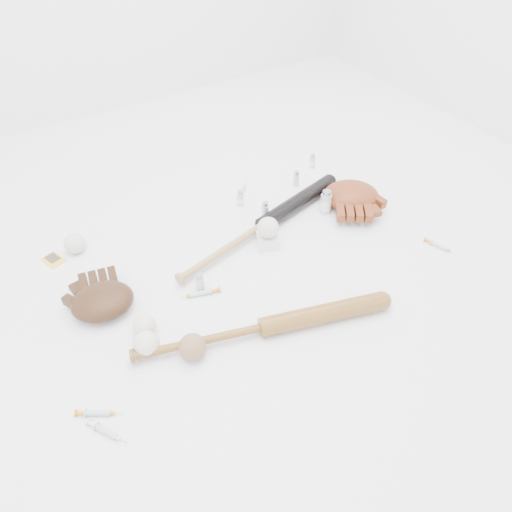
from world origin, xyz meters
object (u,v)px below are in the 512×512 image
bat_wood (263,327)px  glove_dark (102,301)px  bat_dark (263,225)px  pedestal (268,240)px

bat_wood → glove_dark: bearing=153.3°
bat_dark → bat_wood: size_ratio=1.02×
bat_dark → bat_wood: bearing=-136.3°
bat_wood → glove_dark: glove_dark is taller
glove_dark → pedestal: (0.64, -0.01, -0.02)m
pedestal → bat_wood: bearing=-125.2°
glove_dark → pedestal: glove_dark is taller
bat_wood → pedestal: (0.25, 0.35, -0.01)m
bat_dark → pedestal: bat_dark is taller
bat_dark → pedestal: (-0.03, -0.08, -0.01)m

